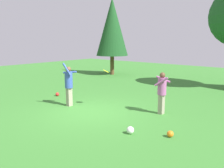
{
  "coord_description": "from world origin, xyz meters",
  "views": [
    {
      "loc": [
        6.78,
        -6.76,
        2.91
      ],
      "look_at": [
        0.28,
        0.99,
        1.05
      ],
      "focal_mm": 38.87,
      "sensor_mm": 36.0,
      "label": 1
    }
  ],
  "objects_px": {
    "ball_white": "(130,130)",
    "ball_red": "(57,94)",
    "frisbee": "(106,71)",
    "person_catcher": "(162,90)",
    "ball_orange": "(170,134)",
    "person_thrower": "(69,83)",
    "tree_far_left": "(112,27)"
  },
  "relations": [
    {
      "from": "ball_white",
      "to": "ball_red",
      "type": "relative_size",
      "value": 1.23
    },
    {
      "from": "ball_white",
      "to": "ball_red",
      "type": "height_order",
      "value": "ball_white"
    },
    {
      "from": "ball_red",
      "to": "tree_far_left",
      "type": "relative_size",
      "value": 0.03
    },
    {
      "from": "frisbee",
      "to": "tree_far_left",
      "type": "xyz_separation_m",
      "value": [
        -6.28,
        7.89,
        2.32
      ]
    },
    {
      "from": "person_catcher",
      "to": "ball_white",
      "type": "distance_m",
      "value": 2.65
    },
    {
      "from": "ball_orange",
      "to": "tree_far_left",
      "type": "distance_m",
      "value": 14.02
    },
    {
      "from": "person_thrower",
      "to": "ball_white",
      "type": "height_order",
      "value": "person_thrower"
    },
    {
      "from": "person_thrower",
      "to": "person_catcher",
      "type": "relative_size",
      "value": 1.16
    },
    {
      "from": "person_thrower",
      "to": "ball_orange",
      "type": "distance_m",
      "value": 5.17
    },
    {
      "from": "ball_white",
      "to": "tree_far_left",
      "type": "xyz_separation_m",
      "value": [
        -8.86,
        9.68,
        3.79
      ]
    },
    {
      "from": "person_catcher",
      "to": "ball_orange",
      "type": "distance_m",
      "value": 2.52
    },
    {
      "from": "frisbee",
      "to": "tree_far_left",
      "type": "relative_size",
      "value": 0.06
    },
    {
      "from": "ball_orange",
      "to": "frisbee",
      "type": "bearing_deg",
      "value": 161.46
    },
    {
      "from": "person_thrower",
      "to": "ball_white",
      "type": "distance_m",
      "value": 4.19
    },
    {
      "from": "frisbee",
      "to": "ball_red",
      "type": "bearing_deg",
      "value": -179.06
    },
    {
      "from": "ball_red",
      "to": "frisbee",
      "type": "bearing_deg",
      "value": 0.94
    },
    {
      "from": "person_catcher",
      "to": "tree_far_left",
      "type": "bearing_deg",
      "value": -56.85
    },
    {
      "from": "person_thrower",
      "to": "ball_red",
      "type": "distance_m",
      "value": 2.32
    },
    {
      "from": "person_thrower",
      "to": "ball_orange",
      "type": "relative_size",
      "value": 9.6
    },
    {
      "from": "ball_orange",
      "to": "ball_white",
      "type": "bearing_deg",
      "value": -152.76
    },
    {
      "from": "person_thrower",
      "to": "ball_orange",
      "type": "xyz_separation_m",
      "value": [
        5.07,
        -0.35,
        -0.95
      ]
    },
    {
      "from": "person_catcher",
      "to": "ball_red",
      "type": "height_order",
      "value": "person_catcher"
    },
    {
      "from": "person_thrower",
      "to": "ball_red",
      "type": "xyz_separation_m",
      "value": [
        -1.95,
        0.83,
        -0.96
      ]
    },
    {
      "from": "frisbee",
      "to": "ball_red",
      "type": "xyz_separation_m",
      "value": [
        -3.35,
        -0.06,
        -1.49
      ]
    },
    {
      "from": "person_thrower",
      "to": "frisbee",
      "type": "height_order",
      "value": "person_thrower"
    },
    {
      "from": "ball_white",
      "to": "tree_far_left",
      "type": "bearing_deg",
      "value": 132.47
    },
    {
      "from": "person_thrower",
      "to": "tree_far_left",
      "type": "distance_m",
      "value": 10.44
    },
    {
      "from": "frisbee",
      "to": "ball_red",
      "type": "distance_m",
      "value": 3.67
    },
    {
      "from": "person_catcher",
      "to": "ball_white",
      "type": "relative_size",
      "value": 7.08
    },
    {
      "from": "frisbee",
      "to": "ball_red",
      "type": "relative_size",
      "value": 1.87
    },
    {
      "from": "tree_far_left",
      "to": "ball_white",
      "type": "bearing_deg",
      "value": -47.53
    },
    {
      "from": "person_catcher",
      "to": "frisbee",
      "type": "distance_m",
      "value": 2.48
    }
  ]
}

